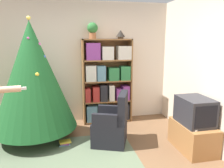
{
  "coord_description": "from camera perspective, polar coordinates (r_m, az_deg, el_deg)",
  "views": [
    {
      "loc": [
        -0.3,
        -2.64,
        1.8
      ],
      "look_at": [
        0.47,
        0.95,
        1.05
      ],
      "focal_mm": 35.0,
      "sensor_mm": 36.0,
      "label": 1
    }
  ],
  "objects": [
    {
      "name": "television",
      "position": [
        3.79,
        20.82,
        -6.59
      ],
      "size": [
        0.44,
        0.6,
        0.43
      ],
      "color": "#28282D",
      "rests_on": "tv_stand"
    },
    {
      "name": "wall_back",
      "position": [
        4.85,
        -8.53,
        5.48
      ],
      "size": [
        8.0,
        0.1,
        2.6
      ],
      "color": "beige",
      "rests_on": "ground_plane"
    },
    {
      "name": "christmas_tree",
      "position": [
        4.09,
        -19.99,
        1.96
      ],
      "size": [
        1.48,
        1.48,
        2.19
      ],
      "color": "#4C3323",
      "rests_on": "ground_plane"
    },
    {
      "name": "area_rug",
      "position": [
        3.56,
        -13.39,
        -19.16
      ],
      "size": [
        2.38,
        1.63,
        0.01
      ],
      "color": "#56664C",
      "rests_on": "ground_plane"
    },
    {
      "name": "potted_plant",
      "position": [
        4.62,
        -5.1,
        14.05
      ],
      "size": [
        0.22,
        0.22,
        0.33
      ],
      "color": "#935B38",
      "rests_on": "bookshelf"
    },
    {
      "name": "book_pile_near_tree",
      "position": [
        4.01,
        -12.17,
        -14.81
      ],
      "size": [
        0.21,
        0.16,
        0.08
      ],
      "color": "#5B899E",
      "rests_on": "ground_plane"
    },
    {
      "name": "game_remote",
      "position": [
        3.6,
        20.64,
        -11.02
      ],
      "size": [
        0.04,
        0.12,
        0.02
      ],
      "color": "white",
      "rests_on": "tv_stand"
    },
    {
      "name": "bookshelf",
      "position": [
        4.74,
        -1.33,
        0.27
      ],
      "size": [
        1.06,
        0.32,
        1.82
      ],
      "color": "brown",
      "rests_on": "ground_plane"
    },
    {
      "name": "table_lamp",
      "position": [
        4.73,
        2.25,
        12.95
      ],
      "size": [
        0.2,
        0.2,
        0.18
      ],
      "color": "#473828",
      "rests_on": "bookshelf"
    },
    {
      "name": "tv_stand",
      "position": [
        3.95,
        20.33,
        -12.71
      ],
      "size": [
        0.49,
        0.8,
        0.45
      ],
      "color": "#996638",
      "rests_on": "ground_plane"
    },
    {
      "name": "armchair",
      "position": [
        3.87,
        0.03,
        -10.93
      ],
      "size": [
        0.73,
        0.73,
        0.92
      ],
      "rotation": [
        0.0,
        0.0,
        -1.94
      ],
      "color": "black",
      "rests_on": "ground_plane"
    }
  ]
}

